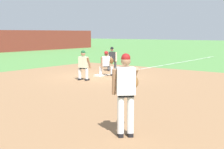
{
  "coord_description": "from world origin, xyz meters",
  "views": [
    {
      "loc": [
        -12.52,
        -10.55,
        2.3
      ],
      "look_at": [
        -4.92,
        -4.68,
        1.01
      ],
      "focal_mm": 50.0,
      "sensor_mm": 36.0,
      "label": 1
    }
  ],
  "objects_px": {
    "first_baseman": "(107,62)",
    "baserunner": "(83,64)",
    "first_base_bag": "(99,76)",
    "baseball": "(113,89)",
    "pitcher": "(126,90)",
    "umpire": "(112,58)"
  },
  "relations": [
    {
      "from": "first_baseman",
      "to": "baserunner",
      "type": "bearing_deg",
      "value": -177.37
    },
    {
      "from": "first_baseman",
      "to": "umpire",
      "type": "bearing_deg",
      "value": 30.27
    },
    {
      "from": "pitcher",
      "to": "umpire",
      "type": "xyz_separation_m",
      "value": [
        9.3,
        7.57,
        -0.27
      ]
    },
    {
      "from": "first_base_bag",
      "to": "pitcher",
      "type": "bearing_deg",
      "value": -136.32
    },
    {
      "from": "first_baseman",
      "to": "first_base_bag",
      "type": "bearing_deg",
      "value": 153.01
    },
    {
      "from": "first_baseman",
      "to": "umpire",
      "type": "xyz_separation_m",
      "value": [
        1.9,
        1.11,
        0.06
      ]
    },
    {
      "from": "umpire",
      "to": "pitcher",
      "type": "bearing_deg",
      "value": -140.84
    },
    {
      "from": "first_base_bag",
      "to": "baseball",
      "type": "distance_m",
      "value": 4.02
    },
    {
      "from": "first_baseman",
      "to": "baserunner",
      "type": "height_order",
      "value": "baserunner"
    },
    {
      "from": "pitcher",
      "to": "umpire",
      "type": "relative_size",
      "value": 1.27
    },
    {
      "from": "first_base_bag",
      "to": "umpire",
      "type": "xyz_separation_m",
      "value": [
        2.31,
        0.9,
        0.75
      ]
    },
    {
      "from": "baseball",
      "to": "pitcher",
      "type": "xyz_separation_m",
      "value": [
        -4.31,
        -3.68,
        1.02
      ]
    },
    {
      "from": "pitcher",
      "to": "umpire",
      "type": "height_order",
      "value": "pitcher"
    },
    {
      "from": "first_base_bag",
      "to": "baseball",
      "type": "xyz_separation_m",
      "value": [
        -2.68,
        -2.99,
        -0.01
      ]
    },
    {
      "from": "first_baseman",
      "to": "umpire",
      "type": "distance_m",
      "value": 2.2
    },
    {
      "from": "baserunner",
      "to": "first_base_bag",
      "type": "bearing_deg",
      "value": 11.15
    },
    {
      "from": "baseball",
      "to": "umpire",
      "type": "relative_size",
      "value": 0.05
    },
    {
      "from": "first_base_bag",
      "to": "umpire",
      "type": "relative_size",
      "value": 0.26
    },
    {
      "from": "first_base_bag",
      "to": "pitcher",
      "type": "xyz_separation_m",
      "value": [
        -6.99,
        -6.68,
        1.01
      ]
    },
    {
      "from": "baseball",
      "to": "first_baseman",
      "type": "bearing_deg",
      "value": 41.99
    },
    {
      "from": "baseball",
      "to": "pitcher",
      "type": "distance_m",
      "value": 5.76
    },
    {
      "from": "pitcher",
      "to": "umpire",
      "type": "distance_m",
      "value": 12.0
    }
  ]
}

